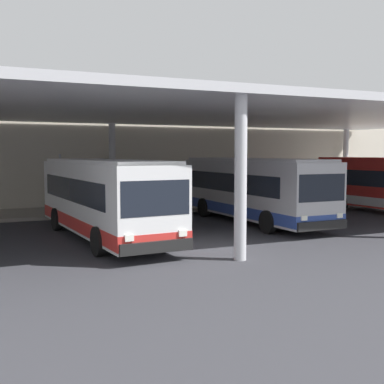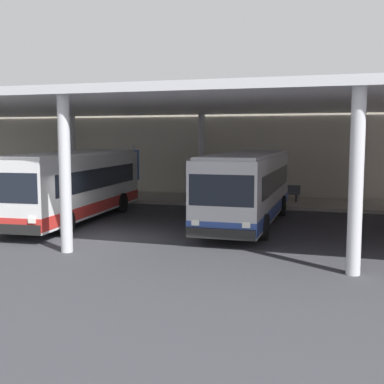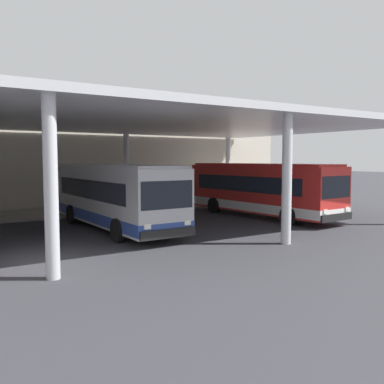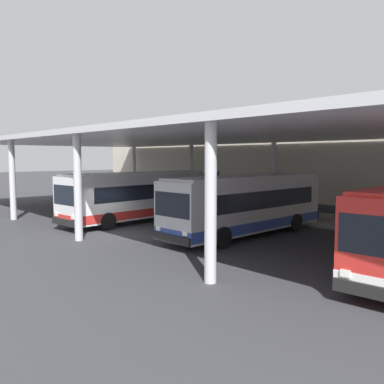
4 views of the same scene
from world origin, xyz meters
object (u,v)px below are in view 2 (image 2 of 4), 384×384
bench_waiting (284,193)px  bus_nearest_bay (74,185)px  banner_sign (134,168)px  bus_second_bay (248,187)px

bench_waiting → bus_nearest_bay: bearing=-134.7°
bus_nearest_bay → bench_waiting: bearing=45.3°
bus_nearest_bay → bench_waiting: 12.15m
bench_waiting → banner_sign: 9.14m
bench_waiting → banner_sign: banner_sign is taller
bus_second_bay → banner_sign: 10.40m
bus_second_bay → bench_waiting: size_ratio=5.88×
bus_second_bay → bench_waiting: (0.71, 7.14, -0.99)m
bus_second_bay → banner_sign: size_ratio=3.31×
bench_waiting → banner_sign: size_ratio=0.56×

